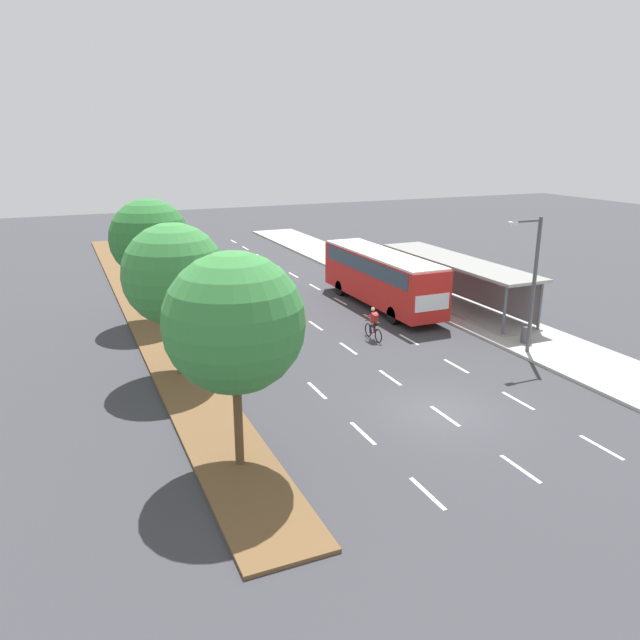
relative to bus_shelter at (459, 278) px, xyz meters
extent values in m
plane|color=#38383D|center=(-9.53, -12.11, -1.87)|extent=(140.00, 140.00, 0.00)
cube|color=brown|center=(-17.83, 7.89, -1.81)|extent=(2.60, 52.00, 0.12)
cube|color=#ADAAA3|center=(-0.28, 7.89, -1.79)|extent=(4.50, 52.00, 0.15)
cube|color=white|center=(-13.03, -16.68, -1.86)|extent=(0.14, 1.85, 0.01)
cube|color=white|center=(-13.03, -12.51, -1.86)|extent=(0.14, 1.85, 0.01)
cube|color=white|center=(-13.03, -8.34, -1.86)|extent=(0.14, 1.85, 0.01)
cube|color=white|center=(-13.03, -4.18, -1.86)|extent=(0.14, 1.85, 0.01)
cube|color=white|center=(-13.03, -0.01, -1.86)|extent=(0.14, 1.85, 0.01)
cube|color=white|center=(-13.03, 4.16, -1.86)|extent=(0.14, 1.85, 0.01)
cube|color=white|center=(-13.03, 8.32, -1.86)|extent=(0.14, 1.85, 0.01)
cube|color=white|center=(-13.03, 12.49, -1.86)|extent=(0.14, 1.85, 0.01)
cube|color=white|center=(-13.03, 16.66, -1.86)|extent=(0.14, 1.85, 0.01)
cube|color=white|center=(-13.03, 20.83, -1.86)|extent=(0.14, 1.85, 0.01)
cube|color=white|center=(-13.03, 24.99, -1.86)|extent=(0.14, 1.85, 0.01)
cube|color=white|center=(-13.03, 29.16, -1.86)|extent=(0.14, 1.85, 0.01)
cube|color=white|center=(-9.53, -16.68, -1.86)|extent=(0.14, 1.85, 0.01)
cube|color=white|center=(-9.53, -12.51, -1.86)|extent=(0.14, 1.85, 0.01)
cube|color=white|center=(-9.53, -8.34, -1.86)|extent=(0.14, 1.85, 0.01)
cube|color=white|center=(-9.53, -4.18, -1.86)|extent=(0.14, 1.85, 0.01)
cube|color=white|center=(-9.53, -0.01, -1.86)|extent=(0.14, 1.85, 0.01)
cube|color=white|center=(-9.53, 4.16, -1.86)|extent=(0.14, 1.85, 0.01)
cube|color=white|center=(-9.53, 8.32, -1.86)|extent=(0.14, 1.85, 0.01)
cube|color=white|center=(-9.53, 12.49, -1.86)|extent=(0.14, 1.85, 0.01)
cube|color=white|center=(-9.53, 16.66, -1.86)|extent=(0.14, 1.85, 0.01)
cube|color=white|center=(-9.53, 20.83, -1.86)|extent=(0.14, 1.85, 0.01)
cube|color=white|center=(-9.53, 24.99, -1.86)|extent=(0.14, 1.85, 0.01)
cube|color=white|center=(-9.53, 29.16, -1.86)|extent=(0.14, 1.85, 0.01)
cube|color=white|center=(-6.03, -16.68, -1.86)|extent=(0.14, 1.85, 0.01)
cube|color=white|center=(-6.03, -12.51, -1.86)|extent=(0.14, 1.85, 0.01)
cube|color=white|center=(-6.03, -8.34, -1.86)|extent=(0.14, 1.85, 0.01)
cube|color=white|center=(-6.03, -4.18, -1.86)|extent=(0.14, 1.85, 0.01)
cube|color=white|center=(-6.03, -0.01, -1.86)|extent=(0.14, 1.85, 0.01)
cube|color=white|center=(-6.03, 4.16, -1.86)|extent=(0.14, 1.85, 0.01)
cube|color=white|center=(-6.03, 8.32, -1.86)|extent=(0.14, 1.85, 0.01)
cube|color=white|center=(-6.03, 12.49, -1.86)|extent=(0.14, 1.85, 0.01)
cube|color=white|center=(-6.03, 16.66, -1.86)|extent=(0.14, 1.85, 0.01)
cube|color=white|center=(-6.03, 20.83, -1.86)|extent=(0.14, 1.85, 0.01)
cube|color=white|center=(-6.03, 24.99, -1.86)|extent=(0.14, 1.85, 0.01)
cube|color=white|center=(-6.03, 29.16, -1.86)|extent=(0.14, 1.85, 0.01)
cube|color=gray|center=(-0.28, 0.00, -1.67)|extent=(2.60, 12.48, 0.10)
cylinder|color=#56565B|center=(-1.46, -5.99, -0.32)|extent=(0.16, 0.16, 2.60)
cylinder|color=#56565B|center=(-1.46, 5.99, -0.32)|extent=(0.16, 0.16, 2.60)
cylinder|color=#56565B|center=(0.90, -5.99, -0.32)|extent=(0.16, 0.16, 2.60)
cylinder|color=#56565B|center=(0.90, 5.99, -0.32)|extent=(0.16, 0.16, 2.60)
cube|color=gray|center=(0.96, 0.00, -0.32)|extent=(0.10, 11.85, 2.34)
cube|color=gray|center=(-0.28, 0.00, 1.06)|extent=(2.90, 12.88, 0.16)
cube|color=red|center=(-4.28, 2.06, -0.02)|extent=(2.50, 11.20, 2.80)
cube|color=#2D3D4C|center=(-4.28, 2.06, 0.83)|extent=(2.54, 10.30, 0.90)
cube|color=silver|center=(-4.28, 2.06, 1.44)|extent=(2.45, 10.98, 0.12)
cube|color=#2D3D4C|center=(-4.28, 7.68, 0.33)|extent=(2.25, 0.06, 1.54)
cube|color=white|center=(-4.28, -3.56, -0.22)|extent=(2.12, 0.04, 0.90)
cylinder|color=black|center=(-5.38, 5.53, -1.37)|extent=(0.30, 1.00, 1.00)
cylinder|color=black|center=(-3.18, 5.53, -1.37)|extent=(0.30, 1.00, 1.00)
cylinder|color=black|center=(-5.38, -1.41, -1.37)|extent=(0.30, 1.00, 1.00)
cylinder|color=black|center=(-3.18, -1.41, -1.37)|extent=(0.30, 1.00, 1.00)
torus|color=black|center=(-7.72, -2.86, -1.51)|extent=(0.06, 0.72, 0.72)
torus|color=black|center=(-7.72, -3.96, -1.51)|extent=(0.06, 0.72, 0.72)
cylinder|color=maroon|center=(-7.72, -3.41, -1.23)|extent=(0.05, 0.94, 0.05)
cylinder|color=maroon|center=(-7.72, -3.51, -1.41)|extent=(0.05, 0.57, 0.42)
cylinder|color=maroon|center=(-7.72, -3.61, -1.21)|extent=(0.04, 0.04, 0.40)
cube|color=black|center=(-7.72, -3.61, -1.01)|extent=(0.12, 0.24, 0.06)
cylinder|color=black|center=(-7.72, -2.91, -0.96)|extent=(0.46, 0.04, 0.04)
cube|color=red|center=(-7.72, -3.43, -0.68)|extent=(0.30, 0.36, 0.59)
cube|color=#A82323|center=(-7.72, -3.59, -0.66)|extent=(0.26, 0.26, 0.42)
sphere|color=beige|center=(-7.72, -3.31, -0.26)|extent=(0.20, 0.20, 0.20)
cylinder|color=#23232D|center=(-7.84, -3.46, -1.08)|extent=(0.12, 0.42, 0.25)
cylinder|color=#23232D|center=(-7.84, -3.29, -1.34)|extent=(0.10, 0.17, 0.41)
cylinder|color=#23232D|center=(-7.60, -3.46, -1.08)|extent=(0.12, 0.42, 0.25)
cylinder|color=#23232D|center=(-7.60, -3.29, -1.34)|extent=(0.10, 0.17, 0.41)
cylinder|color=red|center=(-7.89, -3.21, -0.63)|extent=(0.09, 0.47, 0.28)
cylinder|color=red|center=(-7.55, -3.21, -0.63)|extent=(0.09, 0.47, 0.28)
cylinder|color=brown|center=(-17.70, -12.93, -0.20)|extent=(0.28, 0.28, 3.09)
sphere|color=#38843D|center=(-17.70, -12.93, 2.97)|extent=(4.34, 4.34, 4.34)
cylinder|color=brown|center=(-17.90, -4.35, -0.34)|extent=(0.28, 0.28, 2.80)
sphere|color=#38843D|center=(-17.90, -4.35, 2.70)|extent=(4.39, 4.39, 4.39)
cylinder|color=brown|center=(-17.60, 4.24, -0.23)|extent=(0.28, 0.28, 3.03)
sphere|color=#2D7533|center=(-17.60, 4.24, 2.91)|extent=(4.34, 4.34, 4.34)
cylinder|color=#4C4C51|center=(-1.93, -8.38, 1.53)|extent=(0.18, 0.18, 6.50)
cylinder|color=#4C4C51|center=(-2.73, -8.38, 4.63)|extent=(1.60, 0.12, 0.12)
cube|color=silver|center=(-3.53, -8.38, 4.56)|extent=(0.44, 0.24, 0.16)
cylinder|color=#4C4C51|center=(-1.08, -7.29, -1.29)|extent=(0.52, 0.52, 0.85)
camera|label=1|loc=(-22.31, -29.99, 8.37)|focal=34.33mm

